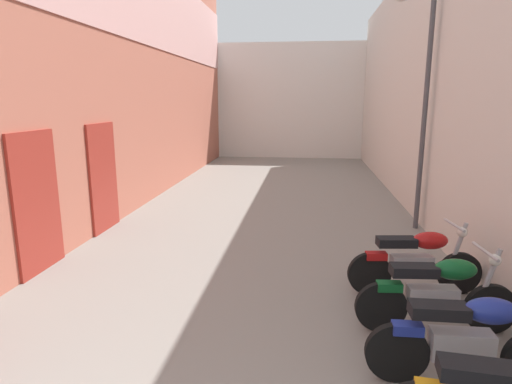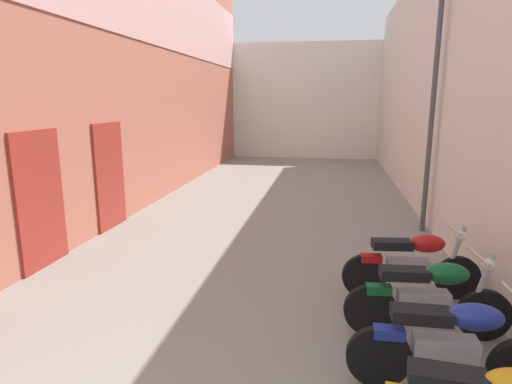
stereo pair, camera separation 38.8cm
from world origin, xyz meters
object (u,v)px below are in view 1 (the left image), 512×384
object	(u,v)px
motorcycle_third	(469,338)
motorcycle_fifth	(416,260)
motorcycle_fourth	(438,292)
street_lamp	(421,96)

from	to	relation	value
motorcycle_third	motorcycle_fifth	world-z (taller)	same
motorcycle_third	motorcycle_fourth	size ratio (longest dim) A/B	1.00
motorcycle_fourth	motorcycle_third	bearing A→B (deg)	-90.00
motorcycle_fourth	motorcycle_fifth	world-z (taller)	same
motorcycle_fifth	street_lamp	distance (m)	4.00
motorcycle_fourth	street_lamp	world-z (taller)	street_lamp
motorcycle_fourth	street_lamp	bearing A→B (deg)	80.66
motorcycle_fourth	motorcycle_fifth	distance (m)	1.01
street_lamp	motorcycle_fourth	bearing A→B (deg)	-99.34
motorcycle_third	motorcycle_fifth	size ratio (longest dim) A/B	1.00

